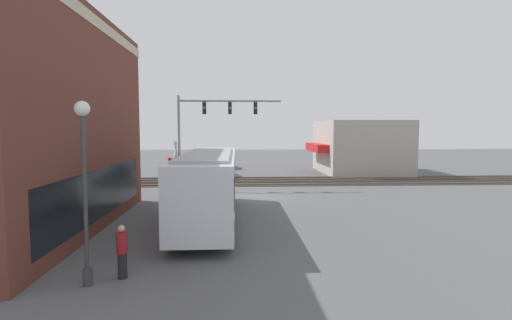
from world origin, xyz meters
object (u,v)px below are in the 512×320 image
(city_bus, at_px, (209,183))
(pedestrian_at_crossing, at_px, (201,176))
(parked_car_black, at_px, (222,170))
(crossing_signal, at_px, (176,159))
(pedestrian_by_lamp, at_px, (122,251))
(parked_car_red, at_px, (224,162))
(streetlamp, at_px, (84,177))

(city_bus, xyz_separation_m, pedestrian_at_crossing, (11.13, 1.33, -0.95))
(parked_car_black, xyz_separation_m, pedestrian_at_crossing, (-7.17, 1.33, 0.30))
(city_bus, height_order, parked_car_black, city_bus)
(city_bus, distance_m, pedestrian_at_crossing, 11.25)
(city_bus, bearing_deg, crossing_signal, 17.02)
(city_bus, distance_m, crossing_signal, 10.82)
(pedestrian_by_lamp, bearing_deg, pedestrian_at_crossing, -2.47)
(parked_car_black, height_order, parked_car_red, parked_car_red)
(city_bus, distance_m, streetlamp, 8.77)
(city_bus, bearing_deg, pedestrian_by_lamp, 164.31)
(city_bus, relative_size, pedestrian_at_crossing, 6.82)
(crossing_signal, bearing_deg, parked_car_red, -11.14)
(parked_car_black, distance_m, pedestrian_at_crossing, 7.29)
(parked_car_black, xyz_separation_m, parked_car_red, (8.12, 0.00, 0.05))
(city_bus, height_order, pedestrian_at_crossing, city_bus)
(crossing_signal, xyz_separation_m, streetlamp, (-18.48, -0.17, 0.90))
(crossing_signal, relative_size, parked_car_red, 0.80)
(parked_car_black, relative_size, parked_car_red, 0.92)
(streetlamp, distance_m, pedestrian_by_lamp, 2.56)
(crossing_signal, xyz_separation_m, parked_car_black, (7.95, -3.16, -1.65))
(crossing_signal, relative_size, parked_car_black, 0.87)
(pedestrian_by_lamp, bearing_deg, city_bus, -15.69)
(crossing_signal, xyz_separation_m, pedestrian_by_lamp, (-17.95, -1.03, -1.45))
(city_bus, relative_size, crossing_signal, 3.28)
(parked_car_red, bearing_deg, pedestrian_at_crossing, 175.03)
(pedestrian_by_lamp, bearing_deg, parked_car_red, -3.60)
(crossing_signal, distance_m, parked_car_black, 8.72)
(parked_car_red, bearing_deg, crossing_signal, 168.86)
(parked_car_red, bearing_deg, streetlamp, 175.04)
(crossing_signal, distance_m, parked_car_red, 16.46)
(streetlamp, relative_size, parked_car_red, 1.13)
(crossing_signal, relative_size, pedestrian_by_lamp, 2.30)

